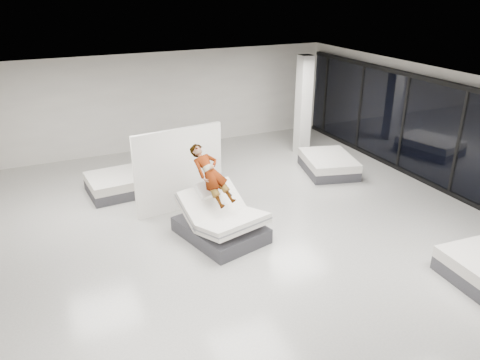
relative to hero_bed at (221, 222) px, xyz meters
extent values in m
plane|color=beige|center=(0.55, -0.47, -0.36)|extent=(14.00, 14.00, 0.00)
plane|color=black|center=(0.55, -0.47, 2.84)|extent=(14.00, 14.00, 0.00)
cube|color=silver|center=(0.55, 6.53, 1.24)|extent=(12.00, 0.04, 3.20)
cube|color=silver|center=(6.55, -0.47, 1.24)|extent=(0.04, 14.00, 3.20)
cube|color=#3B3B40|center=(-0.01, 0.02, -0.20)|extent=(1.86, 2.20, 0.33)
cube|color=white|center=(-0.08, 0.32, 0.34)|extent=(1.60, 1.21, 0.75)
cube|color=slate|center=(-0.08, 0.32, 0.34)|extent=(1.59, 1.12, 0.61)
cube|color=white|center=(0.11, -0.41, 0.16)|extent=(1.62, 1.30, 0.38)
cube|color=slate|center=(0.11, -0.41, 0.16)|extent=(1.64, 1.29, 0.21)
cube|color=silver|center=(-0.11, 0.44, 0.65)|extent=(0.60, 0.50, 0.34)
imported|color=slate|center=(-0.08, 0.31, 0.81)|extent=(0.89, 1.49, 1.31)
cube|color=black|center=(0.22, 0.03, 0.64)|extent=(0.08, 0.15, 0.08)
cube|color=white|center=(-0.37, 1.74, 0.68)|extent=(2.29, 0.40, 2.09)
cube|color=#3B3B40|center=(4.40, 2.25, -0.23)|extent=(1.79, 2.11, 0.27)
cube|color=white|center=(4.40, 2.25, 0.02)|extent=(1.79, 2.11, 0.23)
cube|color=#3B3B40|center=(-1.46, 3.35, -0.23)|extent=(1.96, 1.53, 0.28)
cube|color=white|center=(-1.46, 3.35, 0.03)|extent=(1.96, 1.53, 0.23)
cube|color=silver|center=(4.55, 4.03, 1.24)|extent=(0.40, 0.40, 3.20)
cube|color=#1C2030|center=(6.45, -0.47, 1.09)|extent=(0.06, 13.40, 2.80)
cube|color=black|center=(6.45, -0.47, -0.30)|extent=(0.12, 13.40, 0.12)
cube|color=black|center=(6.45, -0.47, 2.50)|extent=(0.12, 13.40, 0.12)
cube|color=black|center=(6.45, -0.47, 1.09)|extent=(0.09, 0.08, 2.80)
cube|color=black|center=(6.45, 1.53, 1.09)|extent=(0.09, 0.08, 2.80)
cube|color=black|center=(6.45, 3.53, 1.09)|extent=(0.09, 0.08, 2.80)
cube|color=black|center=(6.45, 5.53, 1.09)|extent=(0.09, 0.08, 2.80)
camera|label=1|loc=(-3.42, -8.51, 4.95)|focal=35.00mm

